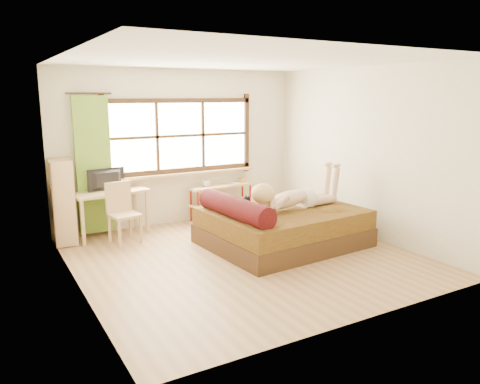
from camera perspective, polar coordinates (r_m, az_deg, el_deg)
floor at (r=6.71m, az=0.50°, el=-7.89°), size 4.50×4.50×0.00m
ceiling at (r=6.33m, az=0.54°, el=15.78°), size 4.50×4.50×0.00m
wall_back at (r=8.39m, az=-7.28°, el=5.46°), size 4.50×0.00×4.50m
wall_front at (r=4.61m, az=14.75°, el=0.04°), size 4.50×0.00×4.50m
wall_left at (r=5.61m, az=-19.76°, el=1.77°), size 0.00×4.50×4.50m
wall_right at (r=7.76m, az=15.08°, el=4.64°), size 0.00×4.50×4.50m
window at (r=8.35m, az=-7.23°, el=6.53°), size 2.80×0.16×1.46m
curtain at (r=7.84m, az=-17.43°, el=3.10°), size 0.55×0.10×2.20m
bed at (r=7.17m, az=4.90°, el=-4.10°), size 2.36×1.94×0.85m
woman at (r=7.11m, az=6.56°, el=0.63°), size 1.59×0.56×0.67m
kitten at (r=6.81m, az=-0.15°, el=-1.52°), size 0.34×0.16×0.27m
desk at (r=7.80m, az=-15.60°, el=-0.60°), size 1.27×0.74×0.75m
monitor at (r=7.79m, az=-15.80°, el=1.46°), size 0.62×0.19×0.36m
chair at (r=7.50m, az=-14.22°, el=-2.00°), size 0.48×0.48×0.93m
pipe_shelf at (r=8.67m, az=-2.23°, el=-0.20°), size 1.28×0.44×0.71m
cup at (r=8.49m, az=-4.11°, el=1.03°), size 0.14×0.14×0.10m
book at (r=8.72m, az=-1.14°, el=1.04°), size 0.16×0.21×0.01m
bookshelf at (r=7.65m, az=-20.77°, el=-1.07°), size 0.37×0.59×1.30m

